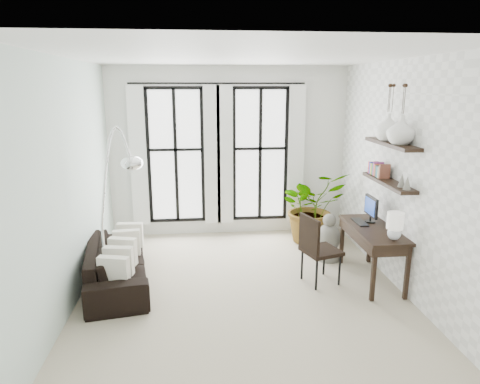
{
  "coord_description": "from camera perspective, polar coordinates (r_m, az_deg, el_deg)",
  "views": [
    {
      "loc": [
        -0.57,
        -5.56,
        2.84
      ],
      "look_at": [
        0.0,
        0.3,
        1.37
      ],
      "focal_mm": 32.0,
      "sensor_mm": 36.0,
      "label": 1
    }
  ],
  "objects": [
    {
      "name": "floor",
      "position": [
        6.27,
        0.25,
        -12.92
      ],
      "size": [
        5.0,
        5.0,
        0.0
      ],
      "primitive_type": "plane",
      "color": "#B4AB8F",
      "rests_on": "ground"
    },
    {
      "name": "ceiling",
      "position": [
        5.6,
        0.28,
        17.71
      ],
      "size": [
        5.0,
        5.0,
        0.0
      ],
      "primitive_type": "plane",
      "color": "white",
      "rests_on": "wall_back"
    },
    {
      "name": "wall_left",
      "position": [
        5.94,
        -21.88,
        0.95
      ],
      "size": [
        0.0,
        5.0,
        5.0
      ],
      "primitive_type": "plane",
      "rotation": [
        1.57,
        0.0,
        1.57
      ],
      "color": "silver",
      "rests_on": "floor"
    },
    {
      "name": "wall_right",
      "position": [
        6.36,
        20.89,
        1.84
      ],
      "size": [
        0.0,
        5.0,
        5.0
      ],
      "primitive_type": "plane",
      "rotation": [
        1.57,
        0.0,
        -1.57
      ],
      "color": "white",
      "rests_on": "floor"
    },
    {
      "name": "wall_back",
      "position": [
        8.18,
        -1.52,
        5.28
      ],
      "size": [
        4.5,
        0.0,
        4.5
      ],
      "primitive_type": "plane",
      "rotation": [
        1.57,
        0.0,
        0.0
      ],
      "color": "white",
      "rests_on": "floor"
    },
    {
      "name": "windows",
      "position": [
        8.1,
        -2.9,
        4.9
      ],
      "size": [
        3.26,
        0.13,
        2.65
      ],
      "color": "white",
      "rests_on": "wall_back"
    },
    {
      "name": "wall_shelves",
      "position": [
        6.43,
        19.17,
        3.28
      ],
      "size": [
        0.25,
        1.3,
        0.6
      ],
      "color": "black",
      "rests_on": "wall_right"
    },
    {
      "name": "sofa",
      "position": [
        6.59,
        -16.1,
        -9.21
      ],
      "size": [
        1.15,
        2.19,
        0.61
      ],
      "primitive_type": "imported",
      "rotation": [
        0.0,
        0.0,
        1.74
      ],
      "color": "black",
      "rests_on": "floor"
    },
    {
      "name": "throw_pillows",
      "position": [
        6.5,
        -15.35,
        -7.62
      ],
      "size": [
        0.4,
        1.52,
        0.4
      ],
      "color": "silver",
      "rests_on": "sofa"
    },
    {
      "name": "plant",
      "position": [
        8.01,
        9.5,
        -1.91
      ],
      "size": [
        1.43,
        1.32,
        1.34
      ],
      "primitive_type": "imported",
      "rotation": [
        0.0,
        0.0,
        0.26
      ],
      "color": "#2D7228",
      "rests_on": "floor"
    },
    {
      "name": "desk",
      "position": [
        6.53,
        17.46,
        -5.25
      ],
      "size": [
        0.59,
        1.39,
        1.21
      ],
      "color": "black",
      "rests_on": "floor"
    },
    {
      "name": "desk_chair",
      "position": [
        6.33,
        10.1,
        -7.03
      ],
      "size": [
        0.62,
        0.62,
        1.04
      ],
      "rotation": [
        0.0,
        0.0,
        0.31
      ],
      "color": "black",
      "rests_on": "floor"
    },
    {
      "name": "arc_lamp",
      "position": [
        6.05,
        -16.19,
        2.73
      ],
      "size": [
        0.73,
        0.66,
        2.32
      ],
      "color": "silver",
      "rests_on": "floor"
    },
    {
      "name": "buddha",
      "position": [
        7.33,
        11.72,
        -6.3
      ],
      "size": [
        0.44,
        0.44,
        0.79
      ],
      "color": "gray",
      "rests_on": "floor"
    },
    {
      "name": "vase_a",
      "position": [
        6.1,
        20.69,
        7.73
      ],
      "size": [
        0.37,
        0.37,
        0.38
      ],
      "primitive_type": "imported",
      "color": "white",
      "rests_on": "shelf_upper"
    },
    {
      "name": "vase_b",
      "position": [
        6.46,
        19.14,
        8.16
      ],
      "size": [
        0.37,
        0.37,
        0.38
      ],
      "primitive_type": "imported",
      "color": "white",
      "rests_on": "shelf_upper"
    }
  ]
}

